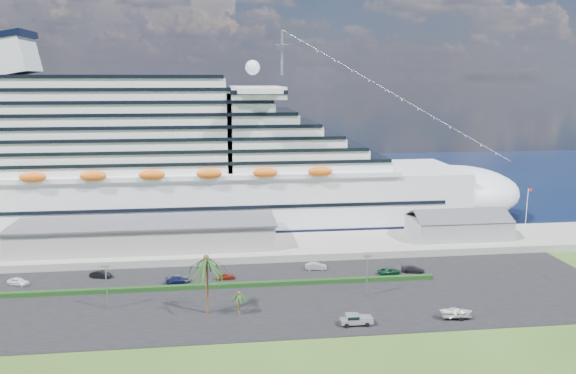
{
  "coord_description": "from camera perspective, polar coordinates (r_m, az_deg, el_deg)",
  "views": [
    {
      "loc": [
        -7.09,
        -90.65,
        41.21
      ],
      "look_at": [
        7.53,
        30.0,
        17.55
      ],
      "focal_mm": 35.0,
      "sensor_mm": 36.0,
      "label": 1
    }
  ],
  "objects": [
    {
      "name": "terminal_building",
      "position": [
        136.75,
        -14.23,
        -4.68
      ],
      "size": [
        61.0,
        15.0,
        6.3
      ],
      "color": "gray",
      "rests_on": "wharf"
    },
    {
      "name": "parked_car_2",
      "position": [
        118.6,
        -11.01,
        -9.14
      ],
      "size": [
        4.96,
        3.03,
        1.28
      ],
      "primitive_type": "imported",
      "rotation": [
        0.0,
        0.0,
        1.37
      ],
      "color": "gray",
      "rests_on": "asphalt_lot"
    },
    {
      "name": "palm_short",
      "position": [
        100.46,
        -5.02,
        -10.97
      ],
      "size": [
        3.53,
        3.53,
        4.56
      ],
      "color": "#47301E",
      "rests_on": "ground"
    },
    {
      "name": "lamp_post_right",
      "position": [
        108.41,
        8.06,
        -8.42
      ],
      "size": [
        1.6,
        0.35,
        8.27
      ],
      "color": "gray",
      "rests_on": "asphalt_lot"
    },
    {
      "name": "port_shed",
      "position": [
        148.04,
        16.9,
        -3.87
      ],
      "size": [
        24.0,
        12.31,
        7.37
      ],
      "color": "gray",
      "rests_on": "wharf"
    },
    {
      "name": "flagpole",
      "position": [
        155.26,
        23.09,
        -2.13
      ],
      "size": [
        1.08,
        0.16,
        12.0
      ],
      "color": "silver",
      "rests_on": "wharf"
    },
    {
      "name": "lamp_post_left",
      "position": [
        107.03,
        -17.98,
        -9.13
      ],
      "size": [
        1.6,
        0.35,
        8.27
      ],
      "color": "gray",
      "rests_on": "asphalt_lot"
    },
    {
      "name": "parked_car_3",
      "position": [
        117.86,
        -11.13,
        -9.24
      ],
      "size": [
        5.14,
        3.06,
        1.4
      ],
      "primitive_type": "imported",
      "rotation": [
        0.0,
        0.0,
        1.81
      ],
      "color": "#12173F",
      "rests_on": "asphalt_lot"
    },
    {
      "name": "parked_car_4",
      "position": [
        118.51,
        -6.36,
        -9.01
      ],
      "size": [
        3.89,
        1.74,
        1.3
      ],
      "primitive_type": "imported",
      "rotation": [
        0.0,
        0.0,
        1.63
      ],
      "color": "maroon",
      "rests_on": "asphalt_lot"
    },
    {
      "name": "parked_car_7",
      "position": [
        124.66,
        12.56,
        -8.16
      ],
      "size": [
        5.29,
        3.32,
        1.43
      ],
      "primitive_type": "imported",
      "rotation": [
        0.0,
        0.0,
        1.28
      ],
      "color": "#222228",
      "rests_on": "asphalt_lot"
    },
    {
      "name": "ground",
      "position": [
        99.83,
        -2.28,
        -13.38
      ],
      "size": [
        420.0,
        420.0,
        0.0
      ],
      "primitive_type": "plane",
      "color": "#354D19",
      "rests_on": "ground"
    },
    {
      "name": "parked_car_1",
      "position": [
        124.98,
        -18.47,
        -8.41
      ],
      "size": [
        4.78,
        2.78,
        1.49
      ],
      "primitive_type": "imported",
      "rotation": [
        0.0,
        0.0,
        1.29
      ],
      "color": "black",
      "rests_on": "asphalt_lot"
    },
    {
      "name": "palm_tall",
      "position": [
        99.96,
        -8.29,
        -7.78
      ],
      "size": [
        8.82,
        8.82,
        11.13
      ],
      "color": "#47301E",
      "rests_on": "ground"
    },
    {
      "name": "parked_car_5",
      "position": [
        123.58,
        2.85,
        -8.04
      ],
      "size": [
        4.85,
        2.22,
        1.54
      ],
      "primitive_type": "imported",
      "rotation": [
        0.0,
        0.0,
        1.44
      ],
      "color": "#A4A6AB",
      "rests_on": "asphalt_lot"
    },
    {
      "name": "pickup_truck",
      "position": [
        98.01,
        6.91,
        -13.18
      ],
      "size": [
        5.5,
        2.2,
        1.92
      ],
      "color": "black",
      "rests_on": "asphalt_lot"
    },
    {
      "name": "boat_trailer",
      "position": [
        103.74,
        16.76,
        -12.08
      ],
      "size": [
        6.48,
        4.37,
        1.84
      ],
      "color": "gray",
      "rests_on": "asphalt_lot"
    },
    {
      "name": "cruise_ship",
      "position": [
        157.24,
        -12.1,
        1.8
      ],
      "size": [
        191.0,
        38.0,
        54.0
      ],
      "color": "silver",
      "rests_on": "ground"
    },
    {
      "name": "parked_car_6",
      "position": [
        122.53,
        10.24,
        -8.43
      ],
      "size": [
        5.01,
        2.73,
        1.33
      ],
      "primitive_type": "imported",
      "rotation": [
        0.0,
        0.0,
        1.68
      ],
      "color": "#0E3823",
      "rests_on": "asphalt_lot"
    },
    {
      "name": "water",
      "position": [
        224.57,
        -4.98,
        0.4
      ],
      "size": [
        420.0,
        160.0,
        0.02
      ],
      "primitive_type": "cube",
      "color": "black",
      "rests_on": "ground"
    },
    {
      "name": "asphalt_lot",
      "position": [
        109.89,
        -2.76,
        -10.99
      ],
      "size": [
        140.0,
        38.0,
        0.12
      ],
      "primitive_type": "cube",
      "color": "black",
      "rests_on": "ground"
    },
    {
      "name": "parked_car_0",
      "position": [
        126.92,
        -25.7,
        -8.64
      ],
      "size": [
        4.83,
        3.44,
        1.53
      ],
      "primitive_type": "imported",
      "rotation": [
        0.0,
        0.0,
        1.16
      ],
      "color": "white",
      "rests_on": "asphalt_lot"
    },
    {
      "name": "wharf",
      "position": [
        136.91,
        -3.66,
        -6.13
      ],
      "size": [
        240.0,
        20.0,
        1.8
      ],
      "primitive_type": "cube",
      "color": "gray",
      "rests_on": "ground"
    },
    {
      "name": "hedge",
      "position": [
        114.13,
        -7.02,
        -9.93
      ],
      "size": [
        88.0,
        1.1,
        0.9
      ],
      "primitive_type": "cube",
      "color": "black",
      "rests_on": "asphalt_lot"
    }
  ]
}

